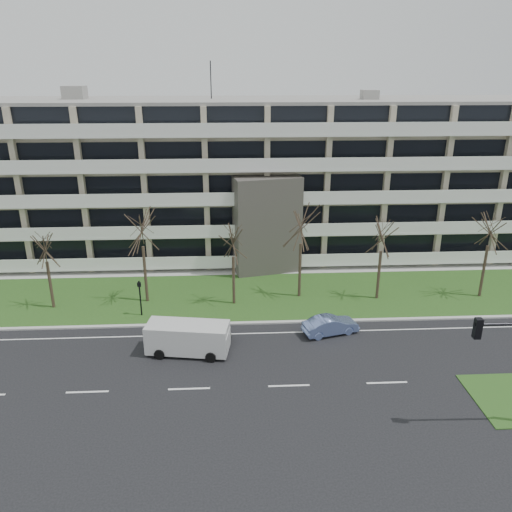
{
  "coord_description": "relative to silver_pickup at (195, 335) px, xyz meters",
  "views": [
    {
      "loc": [
        -3.31,
        -25.32,
        17.83
      ],
      "look_at": [
        -1.47,
        10.0,
        4.68
      ],
      "focal_mm": 35.0,
      "sensor_mm": 36.0,
      "label": 1
    }
  ],
  "objects": [
    {
      "name": "blue_sedan",
      "position": [
        9.61,
        0.94,
        -0.03
      ],
      "size": [
        4.27,
        2.43,
        1.33
      ],
      "primitive_type": "imported",
      "rotation": [
        0.0,
        0.0,
        1.84
      ],
      "color": "#7B92D5",
      "rests_on": "ground"
    },
    {
      "name": "lane_edge_line",
      "position": [
        5.92,
        1.23,
        -0.69
      ],
      "size": [
        90.0,
        0.12,
        0.01
      ],
      "primitive_type": "cube",
      "color": "white",
      "rests_on": "ground"
    },
    {
      "name": "grass_verge",
      "position": [
        5.92,
        7.73,
        -0.67
      ],
      "size": [
        90.0,
        10.0,
        0.06
      ],
      "primitive_type": "cube",
      "color": "#244D19",
      "rests_on": "ground"
    },
    {
      "name": "tree_6",
      "position": [
        23.38,
        6.53,
        5.58
      ],
      "size": [
        4.03,
        4.03,
        8.07
      ],
      "color": "#382B21",
      "rests_on": "ground"
    },
    {
      "name": "curb",
      "position": [
        5.92,
        2.73,
        -0.64
      ],
      "size": [
        90.0,
        0.35,
        0.12
      ],
      "primitive_type": "cube",
      "color": "#B2B2AD",
      "rests_on": "ground"
    },
    {
      "name": "tree_3",
      "position": [
        2.73,
        6.24,
        4.97
      ],
      "size": [
        3.65,
        3.65,
        7.3
      ],
      "color": "#382B21",
      "rests_on": "ground"
    },
    {
      "name": "tree_5",
      "position": [
        14.63,
        6.58,
        5.13
      ],
      "size": [
        3.75,
        3.75,
        7.49
      ],
      "color": "#382B21",
      "rests_on": "ground"
    },
    {
      "name": "tree_4",
      "position": [
        8.22,
        7.35,
        5.84
      ],
      "size": [
        4.2,
        4.2,
        8.4
      ],
      "color": "#382B21",
      "rests_on": "ground"
    },
    {
      "name": "pedestrian_signal",
      "position": [
        -4.45,
        4.46,
        1.17
      ],
      "size": [
        0.29,
        0.24,
        2.93
      ],
      "rotation": [
        0.0,
        0.0,
        0.09
      ],
      "color": "black",
      "rests_on": "ground"
    },
    {
      "name": "silver_pickup",
      "position": [
        0.0,
        0.0,
        0.0
      ],
      "size": [
        5.2,
        2.76,
        1.39
      ],
      "primitive_type": "imported",
      "rotation": [
        0.0,
        0.0,
        1.66
      ],
      "color": "#ACB0B4",
      "rests_on": "ground"
    },
    {
      "name": "tree_2",
      "position": [
        -4.4,
        7.03,
        5.96
      ],
      "size": [
        4.28,
        4.28,
        8.56
      ],
      "color": "#382B21",
      "rests_on": "ground"
    },
    {
      "name": "apartment_building",
      "position": [
        5.91,
        20.04,
        6.92
      ],
      "size": [
        60.5,
        15.1,
        18.75
      ],
      "color": "tan",
      "rests_on": "ground"
    },
    {
      "name": "white_van",
      "position": [
        -0.35,
        -1.14,
        0.57
      ],
      "size": [
        5.7,
        2.87,
        2.11
      ],
      "rotation": [
        0.0,
        0.0,
        -0.15
      ],
      "color": "silver",
      "rests_on": "ground"
    },
    {
      "name": "ground",
      "position": [
        5.92,
        -5.27,
        -0.7
      ],
      "size": [
        160.0,
        160.0,
        0.0
      ],
      "primitive_type": "plane",
      "color": "black",
      "rests_on": "ground"
    },
    {
      "name": "tree_1",
      "position": [
        -11.73,
        6.26,
        4.76
      ],
      "size": [
        3.51,
        3.51,
        7.02
      ],
      "color": "#382B21",
      "rests_on": "ground"
    },
    {
      "name": "sidewalk",
      "position": [
        5.92,
        13.23,
        -0.66
      ],
      "size": [
        90.0,
        2.0,
        0.08
      ],
      "primitive_type": "cube",
      "color": "#B2B2AD",
      "rests_on": "ground"
    }
  ]
}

